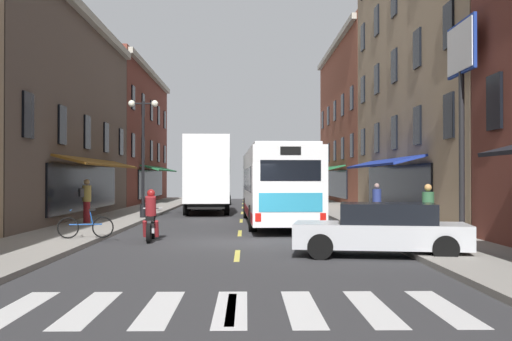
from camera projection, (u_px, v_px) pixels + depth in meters
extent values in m
cube|color=#333335|center=(239.00, 243.00, 19.59)|extent=(34.80, 80.00, 0.10)
cube|color=#DBCC4C|center=(231.00, 308.00, 9.60)|extent=(0.14, 2.40, 0.01)
cube|color=#DBCC4C|center=(237.00, 255.00, 16.09)|extent=(0.14, 2.40, 0.01)
cube|color=#DBCC4C|center=(240.00, 233.00, 22.59)|extent=(0.14, 2.40, 0.01)
cube|color=#DBCC4C|center=(241.00, 221.00, 29.09)|extent=(0.14, 2.40, 0.01)
cube|color=#DBCC4C|center=(242.00, 213.00, 35.59)|extent=(0.14, 2.40, 0.01)
cube|color=#DBCC4C|center=(243.00, 207.00, 42.09)|extent=(0.14, 2.40, 0.01)
cube|color=#DBCC4C|center=(243.00, 203.00, 48.59)|extent=(0.14, 2.40, 0.01)
cube|color=#DBCC4C|center=(244.00, 200.00, 55.09)|extent=(0.14, 2.40, 0.01)
cube|color=silver|center=(17.00, 309.00, 9.54)|extent=(0.50, 2.80, 0.01)
cube|color=silver|center=(89.00, 309.00, 9.56)|extent=(0.50, 2.80, 0.01)
cube|color=silver|center=(160.00, 308.00, 9.58)|extent=(0.50, 2.80, 0.01)
cube|color=silver|center=(231.00, 308.00, 9.60)|extent=(0.50, 2.80, 0.01)
cube|color=silver|center=(302.00, 308.00, 9.61)|extent=(0.50, 2.80, 0.01)
cube|color=silver|center=(372.00, 308.00, 9.63)|extent=(0.50, 2.80, 0.01)
cube|color=silver|center=(443.00, 307.00, 9.65)|extent=(0.50, 2.80, 0.01)
cube|color=gray|center=(52.00, 240.00, 19.50)|extent=(3.00, 80.00, 0.14)
cube|color=gray|center=(424.00, 239.00, 19.69)|extent=(3.00, 80.00, 0.14)
cube|color=brown|center=(2.00, 115.00, 29.47)|extent=(8.00, 19.90, 10.07)
cube|color=#B2AD9E|center=(89.00, 17.00, 29.59)|extent=(0.44, 19.40, 0.40)
cube|color=black|center=(87.00, 188.00, 29.49)|extent=(0.10, 12.00, 2.10)
cube|color=brown|center=(102.00, 163.00, 29.52)|extent=(1.38, 11.20, 0.44)
cube|color=black|center=(28.00, 115.00, 21.53)|extent=(0.10, 1.00, 1.60)
cube|color=black|center=(62.00, 125.00, 25.53)|extent=(0.10, 1.00, 1.60)
cube|color=black|center=(87.00, 132.00, 29.52)|extent=(0.10, 1.00, 1.60)
cube|color=black|center=(106.00, 138.00, 33.52)|extent=(0.10, 1.00, 1.60)
cube|color=black|center=(121.00, 142.00, 37.52)|extent=(0.10, 1.00, 1.60)
cube|color=brown|center=(101.00, 137.00, 49.47)|extent=(8.00, 19.90, 10.63)
cube|color=#B2AD9E|center=(152.00, 75.00, 49.59)|extent=(0.44, 19.40, 0.40)
cube|color=black|center=(151.00, 184.00, 49.49)|extent=(0.10, 12.00, 2.10)
cube|color=#1E6638|center=(160.00, 169.00, 49.52)|extent=(1.38, 11.20, 0.44)
cube|color=black|center=(133.00, 145.00, 41.52)|extent=(0.10, 1.00, 1.60)
cube|color=black|center=(143.00, 148.00, 45.52)|extent=(0.10, 1.00, 1.60)
cube|color=black|center=(151.00, 151.00, 49.52)|extent=(0.10, 1.00, 1.60)
cube|color=black|center=(158.00, 153.00, 53.52)|extent=(0.10, 1.00, 1.60)
cube|color=black|center=(165.00, 154.00, 57.52)|extent=(0.10, 1.00, 1.60)
cube|color=black|center=(133.00, 98.00, 41.56)|extent=(0.10, 1.00, 1.60)
cube|color=black|center=(143.00, 105.00, 45.56)|extent=(0.10, 1.00, 1.60)
cube|color=black|center=(151.00, 111.00, 49.56)|extent=(0.10, 1.00, 1.60)
cube|color=black|center=(159.00, 116.00, 53.56)|extent=(0.10, 1.00, 1.60)
cube|color=black|center=(165.00, 120.00, 57.56)|extent=(0.10, 1.00, 1.60)
cube|color=black|center=(495.00, 102.00, 17.76)|extent=(0.10, 1.00, 1.60)
cube|color=#9E8466|center=(478.00, 40.00, 29.87)|extent=(8.00, 19.90, 17.37)
cube|color=black|center=(395.00, 188.00, 29.73)|extent=(0.10, 12.00, 2.10)
cube|color=navy|center=(380.00, 163.00, 29.73)|extent=(1.38, 11.20, 0.44)
cube|color=black|center=(449.00, 116.00, 21.76)|extent=(0.10, 1.00, 1.60)
cube|color=black|center=(417.00, 126.00, 25.76)|extent=(0.10, 1.00, 1.60)
cube|color=black|center=(394.00, 133.00, 29.76)|extent=(0.10, 1.00, 1.60)
cube|color=black|center=(377.00, 138.00, 33.76)|extent=(0.10, 1.00, 1.60)
cube|color=black|center=(363.00, 142.00, 37.75)|extent=(0.10, 1.00, 1.60)
cube|color=black|center=(449.00, 25.00, 21.79)|extent=(0.10, 1.00, 1.60)
cube|color=black|center=(417.00, 49.00, 25.79)|extent=(0.10, 1.00, 1.60)
cube|color=black|center=(394.00, 66.00, 29.79)|extent=(0.10, 1.00, 1.60)
cube|color=black|center=(377.00, 79.00, 33.79)|extent=(0.10, 1.00, 1.60)
cube|color=black|center=(363.00, 90.00, 37.79)|extent=(0.10, 1.00, 1.60)
cube|color=black|center=(394.00, 0.00, 29.83)|extent=(0.10, 1.00, 1.60)
cube|color=black|center=(377.00, 21.00, 33.83)|extent=(0.10, 1.00, 1.60)
cube|color=black|center=(363.00, 38.00, 37.83)|extent=(0.10, 1.00, 1.60)
cube|color=brown|center=(385.00, 123.00, 49.84)|extent=(8.00, 19.90, 12.90)
cube|color=#B2AD9E|center=(334.00, 47.00, 49.85)|extent=(0.44, 19.40, 0.40)
cube|color=black|center=(335.00, 184.00, 49.72)|extent=(0.10, 12.00, 2.10)
cube|color=#1E6638|center=(326.00, 169.00, 49.72)|extent=(1.38, 11.20, 0.44)
cube|color=black|center=(352.00, 146.00, 41.75)|extent=(0.10, 1.00, 1.60)
cube|color=black|center=(343.00, 148.00, 45.75)|extent=(0.10, 1.00, 1.60)
cube|color=black|center=(335.00, 151.00, 49.75)|extent=(0.10, 1.00, 1.60)
cube|color=black|center=(328.00, 153.00, 53.75)|extent=(0.10, 1.00, 1.60)
cube|color=black|center=(323.00, 154.00, 57.75)|extent=(0.10, 1.00, 1.60)
cube|color=black|center=(352.00, 98.00, 41.79)|extent=(0.10, 1.00, 1.60)
cube|color=black|center=(343.00, 105.00, 45.79)|extent=(0.10, 1.00, 1.60)
cube|color=black|center=(335.00, 111.00, 49.79)|extent=(0.10, 1.00, 1.60)
cube|color=black|center=(328.00, 116.00, 53.79)|extent=(0.10, 1.00, 1.60)
cube|color=black|center=(323.00, 120.00, 57.79)|extent=(0.10, 1.00, 1.60)
cylinder|color=black|center=(462.00, 154.00, 19.57)|extent=(0.18, 0.18, 5.25)
cylinder|color=black|center=(462.00, 234.00, 19.54)|extent=(0.40, 0.40, 0.24)
cube|color=navy|center=(461.00, 48.00, 19.61)|extent=(0.10, 2.41, 1.67)
cube|color=white|center=(459.00, 48.00, 19.61)|extent=(0.04, 2.25, 1.51)
cube|color=white|center=(463.00, 48.00, 19.61)|extent=(0.04, 2.25, 1.51)
cube|color=white|center=(276.00, 184.00, 26.89)|extent=(2.91, 12.29, 2.81)
cube|color=silver|center=(276.00, 150.00, 26.91)|extent=(2.68, 11.08, 0.16)
cube|color=black|center=(276.00, 179.00, 27.20)|extent=(2.88, 9.89, 0.96)
cube|color=maroon|center=(276.00, 211.00, 26.88)|extent=(2.93, 11.89, 0.36)
cube|color=black|center=(267.00, 179.00, 32.96)|extent=(2.25, 0.19, 1.10)
cube|color=black|center=(291.00, 170.00, 20.84)|extent=(2.05, 0.18, 0.70)
cube|color=teal|center=(291.00, 202.00, 20.82)|extent=(2.15, 0.16, 0.64)
cube|color=black|center=(291.00, 151.00, 20.84)|extent=(0.70, 0.12, 0.28)
cube|color=red|center=(258.00, 217.00, 20.75)|extent=(0.20, 0.09, 0.28)
cube|color=red|center=(323.00, 217.00, 20.85)|extent=(0.20, 0.09, 0.28)
cylinder|color=black|center=(247.00, 208.00, 30.93)|extent=(0.33, 1.01, 1.00)
cylinder|color=black|center=(293.00, 208.00, 31.04)|extent=(0.33, 1.01, 1.00)
cylinder|color=black|center=(253.00, 218.00, 23.22)|extent=(0.33, 1.01, 1.00)
cylinder|color=black|center=(315.00, 218.00, 23.33)|extent=(0.33, 1.01, 1.00)
cube|color=black|center=(207.00, 185.00, 38.23)|extent=(2.44, 2.51, 2.40)
cube|color=black|center=(207.00, 172.00, 39.39)|extent=(2.00, 0.22, 0.80)
cube|color=white|center=(206.00, 170.00, 34.22)|extent=(2.73, 5.82, 3.56)
cube|color=#196633|center=(228.00, 166.00, 34.31)|extent=(0.26, 3.41, 0.90)
cube|color=black|center=(206.00, 204.00, 35.38)|extent=(2.34, 7.78, 0.24)
cylinder|color=black|center=(189.00, 203.00, 37.94)|extent=(0.33, 0.91, 0.90)
cylinder|color=black|center=(225.00, 203.00, 38.10)|extent=(0.33, 0.91, 0.90)
cylinder|color=black|center=(186.00, 207.00, 33.26)|extent=(0.33, 0.91, 0.90)
cylinder|color=black|center=(227.00, 207.00, 33.42)|extent=(0.33, 0.91, 0.90)
cube|color=silver|center=(380.00, 235.00, 15.92)|extent=(4.63, 2.45, 0.62)
cube|color=black|center=(387.00, 214.00, 15.90)|extent=(2.61, 1.96, 0.55)
cube|color=red|center=(474.00, 230.00, 14.91)|extent=(0.09, 0.21, 0.14)
cube|color=red|center=(463.00, 226.00, 16.29)|extent=(0.09, 0.21, 0.14)
cylinder|color=black|center=(320.00, 247.00, 15.33)|extent=(0.67, 0.32, 0.64)
cylinder|color=black|center=(323.00, 240.00, 16.96)|extent=(0.67, 0.32, 0.64)
cylinder|color=black|center=(446.00, 249.00, 14.88)|extent=(0.67, 0.32, 0.64)
cylinder|color=black|center=(436.00, 242.00, 16.51)|extent=(0.67, 0.32, 0.64)
cube|color=black|center=(218.00, 196.00, 47.33)|extent=(2.01, 4.32, 0.73)
cube|color=black|center=(218.00, 189.00, 47.16)|extent=(1.79, 2.36, 0.50)
cube|color=red|center=(207.00, 194.00, 45.18)|extent=(0.20, 0.07, 0.14)
cube|color=red|center=(228.00, 194.00, 45.25)|extent=(0.20, 0.07, 0.14)
cylinder|color=black|center=(207.00, 199.00, 48.72)|extent=(0.24, 0.65, 0.64)
cylinder|color=black|center=(229.00, 199.00, 48.80)|extent=(0.24, 0.65, 0.64)
cylinder|color=black|center=(205.00, 201.00, 45.85)|extent=(0.24, 0.65, 0.64)
cylinder|color=black|center=(229.00, 201.00, 45.93)|extent=(0.24, 0.65, 0.64)
cylinder|color=black|center=(153.00, 229.00, 20.57)|extent=(0.14, 0.62, 0.62)
cylinder|color=black|center=(149.00, 233.00, 19.12)|extent=(0.16, 0.63, 0.62)
cylinder|color=#B2B2B7|center=(153.00, 221.00, 20.45)|extent=(0.09, 0.33, 0.68)
ellipsoid|color=black|center=(152.00, 215.00, 20.03)|extent=(0.35, 0.58, 0.28)
cube|color=black|center=(150.00, 218.00, 19.63)|extent=(0.29, 0.57, 0.12)
cube|color=#B2B2B7|center=(151.00, 228.00, 19.84)|extent=(0.26, 0.41, 0.30)
cylinder|color=#B2B2B7|center=(153.00, 208.00, 20.35)|extent=(0.62, 0.08, 0.04)
cylinder|color=maroon|center=(151.00, 206.00, 19.70)|extent=(0.37, 0.48, 0.66)
sphere|color=maroon|center=(151.00, 193.00, 19.82)|extent=(0.26, 0.26, 0.26)
cylinder|color=maroon|center=(145.00, 229.00, 19.71)|extent=(0.16, 0.37, 0.56)
cylinder|color=maroon|center=(156.00, 229.00, 19.74)|extent=(0.16, 0.37, 0.56)
torus|color=black|center=(68.00, 228.00, 19.20)|extent=(0.66, 0.17, 0.66)
torus|color=black|center=(103.00, 227.00, 19.42)|extent=(0.66, 0.17, 0.66)
cylinder|color=#194CA5|center=(86.00, 224.00, 19.31)|extent=(0.99, 0.23, 0.04)
cylinder|color=#194CA5|center=(92.00, 219.00, 19.35)|extent=(0.14, 0.06, 0.50)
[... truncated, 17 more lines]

